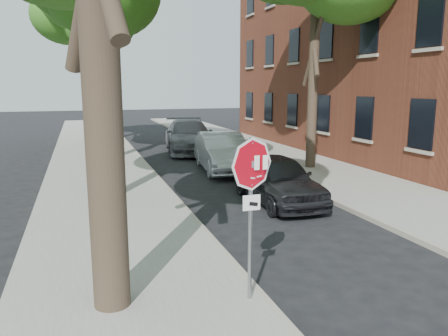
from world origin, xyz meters
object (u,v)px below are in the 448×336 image
at_px(stop_sign, 251,188).
at_px(car_a, 278,179).
at_px(car_b, 222,152).
at_px(car_c, 189,136).
at_px(apartment_building, 411,6).
at_px(tree_far, 81,19).

distance_m(stop_sign, car_a, 6.59).
distance_m(car_b, car_c, 5.61).
height_order(apartment_building, tree_far, apartment_building).
bearing_deg(car_c, apartment_building, -4.54).
distance_m(car_a, car_b, 5.26).
relative_size(car_a, car_c, 0.73).
bearing_deg(apartment_building, car_a, -144.15).
distance_m(tree_far, car_a, 17.55).
xyz_separation_m(car_a, car_c, (-0.08, 10.86, 0.12)).
distance_m(stop_sign, tree_far, 21.88).
distance_m(tree_far, car_b, 13.10).
bearing_deg(stop_sign, apartment_building, 43.65).
distance_m(stop_sign, car_b, 11.41).
height_order(tree_far, car_b, tree_far).
height_order(apartment_building, car_b, apartment_building).
distance_m(tree_far, car_c, 9.35).
relative_size(tree_far, car_a, 2.19).
bearing_deg(car_b, tree_far, 122.79).
bearing_deg(car_c, stop_sign, -92.87).
bearing_deg(tree_far, apartment_building, -23.04).
height_order(car_a, car_c, car_c).
xyz_separation_m(car_a, car_b, (-0.05, 5.26, 0.06)).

